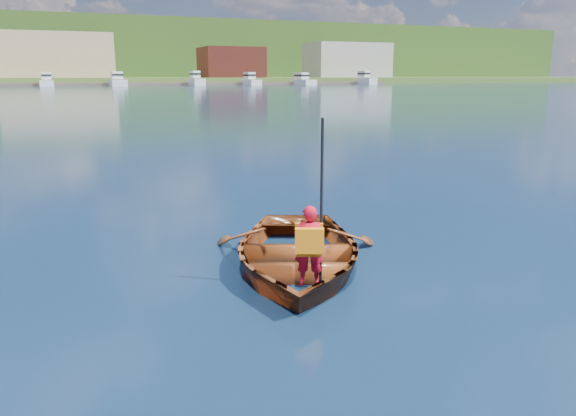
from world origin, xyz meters
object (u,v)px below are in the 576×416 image
at_px(child_paddler, 309,244).
at_px(dock, 110,84).
at_px(marina_yachts, 93,81).
at_px(rowboat, 296,253).

xyz_separation_m(child_paddler, dock, (8.72, 149.89, -0.23)).
distance_m(child_paddler, marina_yachts, 145.28).
distance_m(rowboat, marina_yachts, 144.39).
xyz_separation_m(rowboat, marina_yachts, (4.31, 144.32, 1.12)).
distance_m(child_paddler, dock, 150.14).
bearing_deg(rowboat, dock, 86.73).
bearing_deg(child_paddler, rowboat, 77.85).
bearing_deg(dock, marina_yachts, -132.02).
height_order(child_paddler, marina_yachts, marina_yachts).
distance_m(rowboat, child_paddler, 1.00).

